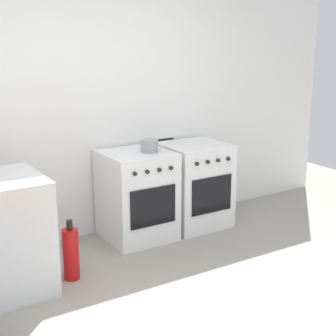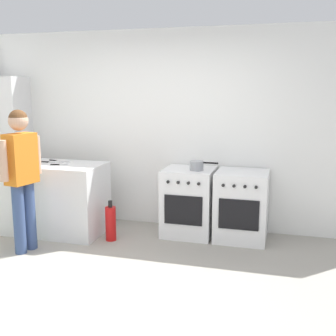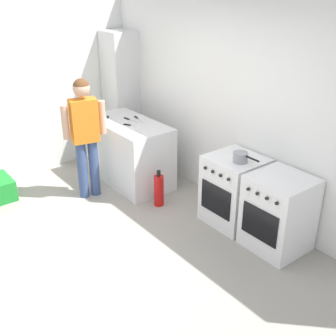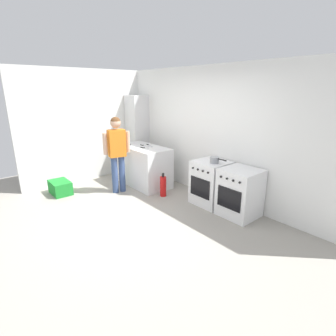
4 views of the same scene
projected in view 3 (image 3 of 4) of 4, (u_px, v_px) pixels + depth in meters
The scene contains 14 objects.
ground_plane at pixel (106, 255), 4.58m from camera, with size 8.00×8.00×0.00m, color gray.
back_wall at pixel (240, 107), 5.11m from camera, with size 6.00×0.10×2.60m, color white.
side_wall_left at pixel (34, 85), 6.12m from camera, with size 0.10×3.10×2.60m, color white.
counter_unit at pixel (130, 152), 6.02m from camera, with size 1.30×0.70×0.90m, color silver.
oven_left at pixel (234, 190), 5.02m from camera, with size 0.62×0.62×0.85m.
oven_right at pixel (278, 213), 4.55m from camera, with size 0.62×0.62×0.85m.
pot at pixel (241, 157), 4.71m from camera, with size 0.35×0.17×0.12m.
knife_chef at pixel (131, 120), 5.91m from camera, with size 0.31×0.06×0.01m.
knife_carving at pixel (107, 120), 5.93m from camera, with size 0.29×0.21×0.01m.
knife_paring at pixel (129, 125), 5.71m from camera, with size 0.20×0.11×0.01m.
knife_bread at pixel (139, 120), 5.93m from camera, with size 0.35×0.11×0.01m.
person at pixel (85, 129), 5.41m from camera, with size 0.27×0.56×1.61m.
fire_extinguisher at pixel (159, 190), 5.47m from camera, with size 0.13×0.13×0.50m.
larder_cabinet at pixel (121, 95), 6.74m from camera, with size 0.48×0.44×2.00m, color silver.
Camera 3 is at (3.38, -1.77, 2.79)m, focal length 45.00 mm.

